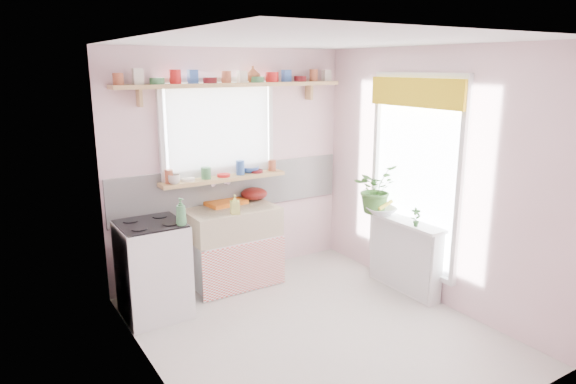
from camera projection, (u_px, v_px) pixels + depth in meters
room at (320, 159)px, 5.33m from camera, size 3.20×3.20×3.20m
sink_unit at (233, 246)px, 5.50m from camera, size 0.95×0.65×1.11m
cooker at (153, 269)px, 4.80m from camera, size 0.58×0.58×0.93m
radiator_ledge at (405, 254)px, 5.35m from camera, size 0.22×0.95×0.78m
windowsill at (224, 178)px, 5.48m from camera, size 1.40×0.22×0.04m
pine_shelf at (234, 85)px, 5.31m from camera, size 2.52×0.24×0.04m
shelf_crockery at (234, 77)px, 5.30m from camera, size 2.47×0.11×0.12m
sill_crockery at (222, 172)px, 5.45m from camera, size 1.35×0.11×0.12m
dish_tray at (225, 202)px, 5.57m from camera, size 0.46×0.37×0.04m
colander at (254, 194)px, 5.74m from camera, size 0.36×0.36×0.14m
jade_plant at (375, 188)px, 5.48m from camera, size 0.58×0.55×0.52m
fruit_bowl at (381, 211)px, 5.45m from camera, size 0.40×0.40×0.08m
herb_pot at (416, 217)px, 5.02m from camera, size 0.12×0.10×0.19m
soap_bottle_sink at (235, 204)px, 5.18m from camera, size 0.11×0.11×0.20m
sill_cup at (174, 179)px, 5.12m from camera, size 0.14×0.14×0.10m
sill_bowl at (250, 169)px, 5.70m from camera, size 0.22×0.22×0.06m
shelf_vase at (253, 74)px, 5.47m from camera, size 0.18×0.18×0.17m
cooker_bottle at (181, 212)px, 4.59m from camera, size 0.12×0.12×0.25m
fruit at (381, 205)px, 5.45m from camera, size 0.20×0.14×0.10m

